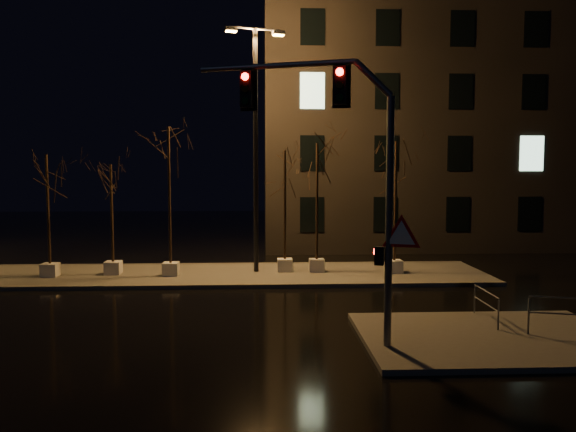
{
  "coord_description": "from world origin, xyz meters",
  "views": [
    {
      "loc": [
        1.35,
        -18.1,
        4.62
      ],
      "look_at": [
        2.34,
        3.86,
        2.8
      ],
      "focal_mm": 35.0,
      "sensor_mm": 36.0,
      "label": 1
    }
  ],
  "objects": [
    {
      "name": "tree_0",
      "position": [
        -7.58,
        5.59,
        4.12
      ],
      "size": [
        1.8,
        1.8,
        5.23
      ],
      "color": "silver",
      "rests_on": "median"
    },
    {
      "name": "ground",
      "position": [
        0.0,
        0.0,
        0.0
      ],
      "size": [
        90.0,
        90.0,
        0.0
      ],
      "primitive_type": "plane",
      "color": "black",
      "rests_on": "ground"
    },
    {
      "name": "tree_4",
      "position": [
        3.71,
        6.22,
        4.53
      ],
      "size": [
        1.8,
        1.8,
        5.77
      ],
      "color": "silver",
      "rests_on": "median"
    },
    {
      "name": "building",
      "position": [
        14.0,
        18.0,
        7.5
      ],
      "size": [
        25.0,
        12.0,
        15.0
      ],
      "primitive_type": "cube",
      "color": "black",
      "rests_on": "ground"
    },
    {
      "name": "tree_3",
      "position": [
        2.31,
        6.34,
        4.28
      ],
      "size": [
        1.8,
        1.8,
        5.45
      ],
      "color": "silver",
      "rests_on": "median"
    },
    {
      "name": "sidewalk_corner",
      "position": [
        7.5,
        -3.5,
        0.07
      ],
      "size": [
        7.0,
        5.0,
        0.15
      ],
      "primitive_type": "cube",
      "color": "#4F4D46",
      "rests_on": "ground"
    },
    {
      "name": "tree_5",
      "position": [
        7.05,
        5.76,
        4.58
      ],
      "size": [
        1.8,
        1.8,
        5.84
      ],
      "color": "silver",
      "rests_on": "median"
    },
    {
      "name": "streetlight_main",
      "position": [
        1.05,
        6.36,
        6.21
      ],
      "size": [
        2.59,
        1.0,
        10.51
      ],
      "rotation": [
        0.0,
        0.0,
        0.28
      ],
      "color": "black",
      "rests_on": "median"
    },
    {
      "name": "guard_rail_b",
      "position": [
        7.93,
        -2.09,
        0.74
      ],
      "size": [
        0.09,
        1.92,
        0.91
      ],
      "rotation": [
        0.0,
        0.0,
        1.55
      ],
      "color": "#5A5D62",
      "rests_on": "sidewalk_corner"
    },
    {
      "name": "tree_1",
      "position": [
        -5.07,
        5.99,
        3.81
      ],
      "size": [
        1.8,
        1.8,
        4.82
      ],
      "color": "silver",
      "rests_on": "median"
    },
    {
      "name": "traffic_signal_mast",
      "position": [
        3.39,
        -3.9,
        4.9
      ],
      "size": [
        5.61,
        2.05,
        7.22
      ],
      "rotation": [
        0.0,
        0.0,
        -0.33
      ],
      "color": "#5A5D62",
      "rests_on": "sidewalk_corner"
    },
    {
      "name": "tree_2",
      "position": [
        -2.56,
        5.57,
        5.01
      ],
      "size": [
        1.8,
        1.8,
        6.41
      ],
      "color": "silver",
      "rests_on": "median"
    },
    {
      "name": "median",
      "position": [
        0.0,
        6.0,
        0.07
      ],
      "size": [
        22.0,
        5.0,
        0.15
      ],
      "primitive_type": "cube",
      "color": "#4F4D46",
      "rests_on": "ground"
    }
  ]
}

